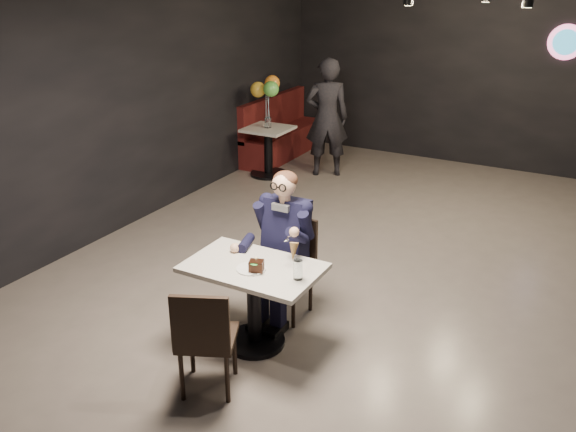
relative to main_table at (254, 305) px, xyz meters
The scene contains 16 objects.
floor 1.78m from the main_table, 64.73° to the left, with size 9.00×9.00×0.00m, color slate.
wall_sign 6.44m from the main_table, 75.68° to the left, with size 0.50×0.06×0.50m, color pink, non-canonical shape.
main_table is the anchor object (origin of this frame).
chair_far 0.56m from the main_table, 90.00° to the left, with size 0.42×0.46×0.92m, color black.
chair_near 0.67m from the main_table, 90.00° to the right, with size 0.42×0.46×0.92m, color black.
seated_man 0.65m from the main_table, 90.00° to the left, with size 0.60×0.80×1.44m, color black.
dessert_plate 0.39m from the main_table, 71.56° to the right, with size 0.24×0.24×0.01m, color white.
cake_slice 0.44m from the main_table, 44.78° to the right, with size 0.11×0.09×0.08m, color black.
mint_leaf 0.49m from the main_table, 55.62° to the right, with size 0.06×0.04×0.01m, color #2B8530.
sundae_glass 0.63m from the main_table, ahead, with size 0.07×0.07×0.16m, color silver.
wafer_cone 0.76m from the main_table, 10.62° to the right, with size 0.07×0.07×0.14m, color tan.
booth_bench 5.58m from the main_table, 116.73° to the left, with size 0.50×2.02×1.01m, color #48100F.
side_table 4.55m from the main_table, 119.02° to the left, with size 0.65×0.65×0.82m, color silver.
balloon_vase 4.57m from the main_table, 119.02° to the left, with size 0.10×0.10×0.15m, color silver.
balloon_bunch 4.63m from the main_table, 119.02° to the left, with size 0.42×0.42×0.69m, color gold.
passerby 4.70m from the main_table, 108.08° to the left, with size 0.65×0.43×1.78m, color black.
Camera 1 is at (1.65, -5.32, 3.02)m, focal length 38.00 mm.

